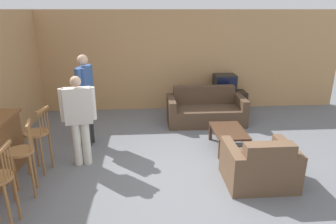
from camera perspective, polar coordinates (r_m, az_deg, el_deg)
The scene contains 11 objects.
ground_plane at distance 4.96m, azimuth 2.66°, elevation -12.62°, with size 24.00×24.00×0.00m, color slate.
wall_back at distance 8.01m, azimuth -0.29°, elevation 9.65°, with size 9.40×0.08×2.60m.
bar_chair_mid at distance 4.78m, azimuth -26.07°, elevation -7.78°, with size 0.46×0.46×1.12m.
bar_chair_far at distance 5.35m, azimuth -23.54°, elevation -4.59°, with size 0.46×0.46×1.12m.
couch_far at distance 7.25m, azimuth 7.12°, elevation 0.28°, with size 1.82×0.91×0.83m.
armchair_near at distance 4.91m, azimuth 17.06°, elevation -9.91°, with size 1.04×0.86×0.81m.
coffee_table at distance 5.95m, azimuth 11.49°, elevation -3.84°, with size 0.60×0.93×0.39m.
tv_unit at distance 8.14m, azimuth 10.50°, elevation 2.01°, with size 1.18×0.47×0.53m.
tv at distance 8.01m, azimuth 10.72°, elevation 5.40°, with size 0.56×0.46×0.46m.
person_by_window at distance 6.00m, azimuth -15.39°, elevation 3.12°, with size 0.26×0.57×1.81m.
person_by_counter at distance 5.25m, azimuth -16.59°, elevation -0.86°, with size 0.58×0.24×1.58m.
Camera 1 is at (-0.53, -4.19, 2.60)m, focal length 32.00 mm.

